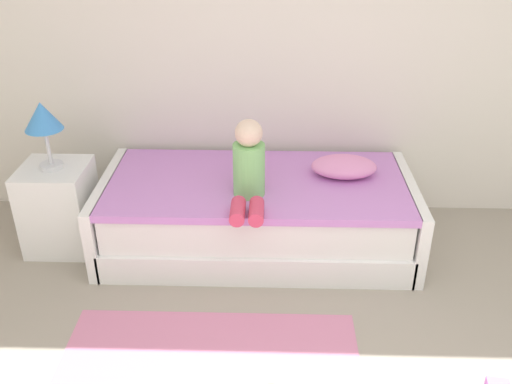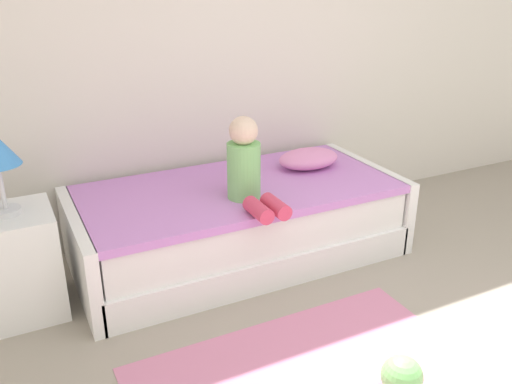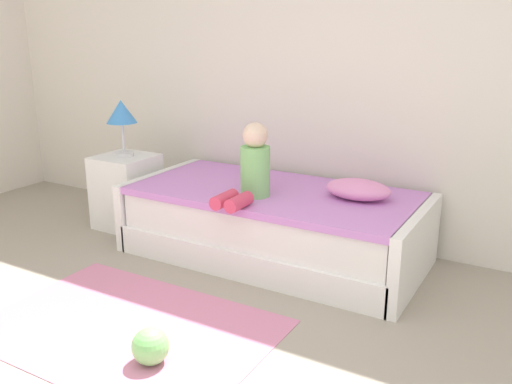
{
  "view_description": "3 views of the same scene",
  "coord_description": "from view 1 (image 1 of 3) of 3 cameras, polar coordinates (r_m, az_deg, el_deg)",
  "views": [
    {
      "loc": [
        -0.35,
        -1.34,
        2.22
      ],
      "look_at": [
        -0.44,
        1.75,
        0.55
      ],
      "focal_mm": 39.53,
      "sensor_mm": 36.0,
      "label": 1
    },
    {
      "loc": [
        -1.76,
        -0.9,
        1.77
      ],
      "look_at": [
        -0.44,
        1.75,
        0.55
      ],
      "focal_mm": 37.77,
      "sensor_mm": 36.0,
      "label": 2
    },
    {
      "loc": [
        1.32,
        -1.3,
        1.61
      ],
      "look_at": [
        -0.44,
        1.75,
        0.55
      ],
      "focal_mm": 38.79,
      "sensor_mm": 36.0,
      "label": 3
    }
  ],
  "objects": [
    {
      "name": "bed",
      "position": [
        3.88,
        0.11,
        -2.19
      ],
      "size": [
        2.11,
        1.0,
        0.5
      ],
      "color": "white",
      "rests_on": "ground"
    },
    {
      "name": "nightstand",
      "position": [
        4.07,
        -19.26,
        -1.45
      ],
      "size": [
        0.44,
        0.44,
        0.6
      ],
      "primitive_type": "cube",
      "color": "white",
      "rests_on": "ground"
    },
    {
      "name": "child_figure",
      "position": [
        3.46,
        -0.75,
        2.43
      ],
      "size": [
        0.2,
        0.51,
        0.5
      ],
      "color": "#7FC672",
      "rests_on": "bed"
    },
    {
      "name": "table_lamp",
      "position": [
        3.81,
        -20.78,
        6.87
      ],
      "size": [
        0.24,
        0.24,
        0.45
      ],
      "color": "silver",
      "rests_on": "nightstand"
    },
    {
      "name": "wall_rear",
      "position": [
        4.03,
        6.92,
        17.19
      ],
      "size": [
        7.2,
        0.1,
        2.9
      ],
      "primitive_type": "cube",
      "color": "silver",
      "rests_on": "ground"
    },
    {
      "name": "pillow",
      "position": [
        3.84,
        8.89,
        2.56
      ],
      "size": [
        0.44,
        0.3,
        0.13
      ],
      "primitive_type": "ellipsoid",
      "color": "#EA8CC6",
      "rests_on": "bed"
    }
  ]
}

